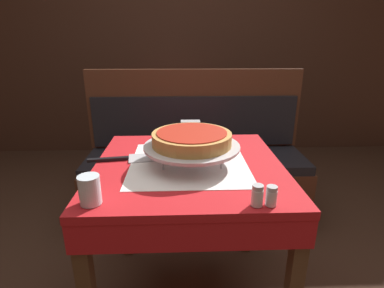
{
  "coord_description": "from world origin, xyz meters",
  "views": [
    {
      "loc": [
        -0.03,
        -1.16,
        1.22
      ],
      "look_at": [
        0.01,
        -0.03,
        0.83
      ],
      "focal_mm": 28.0,
      "sensor_mm": 36.0,
      "label": 1
    }
  ],
  "objects_px": {
    "salt_shaker": "(257,195)",
    "condiment_caddy": "(186,91)",
    "dining_table_front": "(189,183)",
    "booth_bench": "(195,175)",
    "dining_table_rear": "(176,105)",
    "water_glass_near": "(90,190)",
    "pizza_server": "(127,158)",
    "napkin_holder": "(190,129)",
    "pizza_pan_stand": "(192,147)",
    "deep_dish_pizza": "(192,138)",
    "pepper_shaker": "(271,196)"
  },
  "relations": [
    {
      "from": "salt_shaker",
      "to": "condiment_caddy",
      "type": "height_order",
      "value": "condiment_caddy"
    },
    {
      "from": "dining_table_front",
      "to": "salt_shaker",
      "type": "relative_size",
      "value": 11.17
    },
    {
      "from": "booth_bench",
      "to": "condiment_caddy",
      "type": "height_order",
      "value": "booth_bench"
    },
    {
      "from": "dining_table_rear",
      "to": "water_glass_near",
      "type": "xyz_separation_m",
      "value": [
        -0.24,
        -2.0,
        0.15
      ]
    },
    {
      "from": "pizza_server",
      "to": "napkin_holder",
      "type": "height_order",
      "value": "napkin_holder"
    },
    {
      "from": "pizza_pan_stand",
      "to": "pizza_server",
      "type": "distance_m",
      "value": 0.29
    },
    {
      "from": "pizza_server",
      "to": "water_glass_near",
      "type": "height_order",
      "value": "water_glass_near"
    },
    {
      "from": "deep_dish_pizza",
      "to": "pepper_shaker",
      "type": "relative_size",
      "value": 5.01
    },
    {
      "from": "napkin_holder",
      "to": "booth_bench",
      "type": "bearing_deg",
      "value": 83.5
    },
    {
      "from": "pizza_pan_stand",
      "to": "deep_dish_pizza",
      "type": "xyz_separation_m",
      "value": [
        0.0,
        0.0,
        0.04
      ]
    },
    {
      "from": "water_glass_near",
      "to": "pepper_shaker",
      "type": "height_order",
      "value": "water_glass_near"
    },
    {
      "from": "pizza_server",
      "to": "water_glass_near",
      "type": "xyz_separation_m",
      "value": [
        -0.05,
        -0.36,
        0.04
      ]
    },
    {
      "from": "booth_bench",
      "to": "deep_dish_pizza",
      "type": "height_order",
      "value": "booth_bench"
    },
    {
      "from": "dining_table_front",
      "to": "dining_table_rear",
      "type": "distance_m",
      "value": 1.69
    },
    {
      "from": "deep_dish_pizza",
      "to": "napkin_holder",
      "type": "height_order",
      "value": "deep_dish_pizza"
    },
    {
      "from": "booth_bench",
      "to": "pizza_server",
      "type": "xyz_separation_m",
      "value": [
        -0.33,
        -0.73,
        0.42
      ]
    },
    {
      "from": "pizza_pan_stand",
      "to": "salt_shaker",
      "type": "height_order",
      "value": "pizza_pan_stand"
    },
    {
      "from": "pepper_shaker",
      "to": "water_glass_near",
      "type": "bearing_deg",
      "value": 176.69
    },
    {
      "from": "dining_table_rear",
      "to": "pizza_server",
      "type": "distance_m",
      "value": 1.65
    },
    {
      "from": "booth_bench",
      "to": "pepper_shaker",
      "type": "relative_size",
      "value": 23.21
    },
    {
      "from": "pizza_pan_stand",
      "to": "pizza_server",
      "type": "bearing_deg",
      "value": 170.64
    },
    {
      "from": "deep_dish_pizza",
      "to": "pepper_shaker",
      "type": "distance_m",
      "value": 0.43
    },
    {
      "from": "dining_table_rear",
      "to": "pizza_pan_stand",
      "type": "height_order",
      "value": "pizza_pan_stand"
    },
    {
      "from": "deep_dish_pizza",
      "to": "pizza_pan_stand",
      "type": "bearing_deg",
      "value": -90.0
    },
    {
      "from": "deep_dish_pizza",
      "to": "dining_table_rear",
      "type": "bearing_deg",
      "value": 93.15
    },
    {
      "from": "dining_table_front",
      "to": "pepper_shaker",
      "type": "xyz_separation_m",
      "value": [
        0.25,
        -0.35,
        0.13
      ]
    },
    {
      "from": "deep_dish_pizza",
      "to": "pizza_server",
      "type": "bearing_deg",
      "value": 170.64
    },
    {
      "from": "condiment_caddy",
      "to": "water_glass_near",
      "type": "bearing_deg",
      "value": -99.9
    },
    {
      "from": "dining_table_rear",
      "to": "pizza_server",
      "type": "xyz_separation_m",
      "value": [
        -0.19,
        -1.64,
        0.11
      ]
    },
    {
      "from": "booth_bench",
      "to": "water_glass_near",
      "type": "height_order",
      "value": "booth_bench"
    },
    {
      "from": "pepper_shaker",
      "to": "dining_table_front",
      "type": "bearing_deg",
      "value": 125.52
    },
    {
      "from": "dining_table_front",
      "to": "deep_dish_pizza",
      "type": "bearing_deg",
      "value": 18.53
    },
    {
      "from": "pizza_pan_stand",
      "to": "napkin_holder",
      "type": "height_order",
      "value": "napkin_holder"
    },
    {
      "from": "deep_dish_pizza",
      "to": "pepper_shaker",
      "type": "height_order",
      "value": "deep_dish_pizza"
    },
    {
      "from": "salt_shaker",
      "to": "dining_table_rear",
      "type": "bearing_deg",
      "value": 97.9
    },
    {
      "from": "pizza_server",
      "to": "napkin_holder",
      "type": "distance_m",
      "value": 0.41
    },
    {
      "from": "condiment_caddy",
      "to": "pizza_server",
      "type": "bearing_deg",
      "value": -100.35
    },
    {
      "from": "napkin_holder",
      "to": "dining_table_rear",
      "type": "bearing_deg",
      "value": 94.19
    },
    {
      "from": "booth_bench",
      "to": "deep_dish_pizza",
      "type": "relative_size",
      "value": 4.63
    },
    {
      "from": "pepper_shaker",
      "to": "pizza_pan_stand",
      "type": "bearing_deg",
      "value": 123.73
    },
    {
      "from": "water_glass_near",
      "to": "napkin_holder",
      "type": "bearing_deg",
      "value": 62.94
    },
    {
      "from": "deep_dish_pizza",
      "to": "napkin_holder",
      "type": "relative_size",
      "value": 3.25
    },
    {
      "from": "booth_bench",
      "to": "salt_shaker",
      "type": "height_order",
      "value": "booth_bench"
    },
    {
      "from": "salt_shaker",
      "to": "deep_dish_pizza",
      "type": "bearing_deg",
      "value": 118.42
    },
    {
      "from": "water_glass_near",
      "to": "condiment_caddy",
      "type": "height_order",
      "value": "condiment_caddy"
    },
    {
      "from": "dining_table_rear",
      "to": "condiment_caddy",
      "type": "xyz_separation_m",
      "value": [
        0.1,
        -0.06,
        0.15
      ]
    },
    {
      "from": "dining_table_front",
      "to": "deep_dish_pizza",
      "type": "xyz_separation_m",
      "value": [
        0.01,
        0.0,
        0.2
      ]
    },
    {
      "from": "deep_dish_pizza",
      "to": "water_glass_near",
      "type": "distance_m",
      "value": 0.46
    },
    {
      "from": "dining_table_front",
      "to": "dining_table_rear",
      "type": "relative_size",
      "value": 1.07
    },
    {
      "from": "booth_bench",
      "to": "water_glass_near",
      "type": "xyz_separation_m",
      "value": [
        -0.39,
        -1.09,
        0.47
      ]
    }
  ]
}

